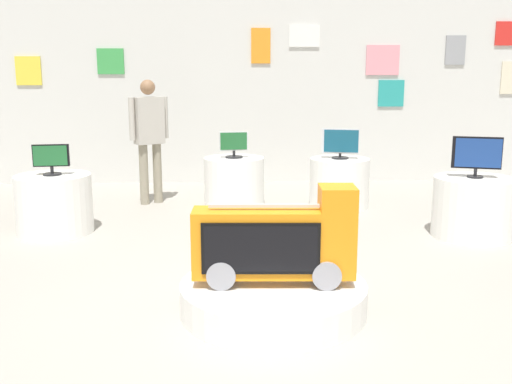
% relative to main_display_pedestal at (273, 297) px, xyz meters
% --- Properties ---
extents(ground_plane, '(30.00, 30.00, 0.00)m').
position_rel_main_display_pedestal_xyz_m(ground_plane, '(-0.11, 0.09, -0.11)').
color(ground_plane, '#9E998E').
extents(back_wall_display, '(11.35, 0.13, 3.05)m').
position_rel_main_display_pedestal_xyz_m(back_wall_display, '(-0.09, 5.42, 1.42)').
color(back_wall_display, silver).
rests_on(back_wall_display, ground).
extents(main_display_pedestal, '(1.40, 1.40, 0.22)m').
position_rel_main_display_pedestal_xyz_m(main_display_pedestal, '(0.00, 0.00, 0.00)').
color(main_display_pedestal, white).
rests_on(main_display_pedestal, ground).
extents(novelty_firetruck_tv, '(1.20, 0.38, 0.74)m').
position_rel_main_display_pedestal_xyz_m(novelty_firetruck_tv, '(0.02, -0.01, 0.42)').
color(novelty_firetruck_tv, gray).
rests_on(novelty_firetruck_tv, main_display_pedestal).
extents(display_pedestal_left_rear, '(0.81, 0.81, 0.66)m').
position_rel_main_display_pedestal_xyz_m(display_pedestal_left_rear, '(-0.27, 3.60, 0.22)').
color(display_pedestal_left_rear, white).
rests_on(display_pedestal_left_rear, ground).
extents(tv_on_left_rear, '(0.39, 0.23, 0.35)m').
position_rel_main_display_pedestal_xyz_m(tv_on_left_rear, '(-0.27, 3.60, 0.73)').
color(tv_on_left_rear, black).
rests_on(tv_on_left_rear, display_pedestal_left_rear).
extents(display_pedestal_center_rear, '(0.83, 0.83, 0.66)m').
position_rel_main_display_pedestal_xyz_m(display_pedestal_center_rear, '(-2.29, 2.33, 0.22)').
color(display_pedestal_center_rear, white).
rests_on(display_pedestal_center_rear, ground).
extents(tv_on_center_rear, '(0.39, 0.20, 0.34)m').
position_rel_main_display_pedestal_xyz_m(tv_on_center_rear, '(-2.29, 2.33, 0.73)').
color(tv_on_center_rear, black).
rests_on(tv_on_center_rear, display_pedestal_center_rear).
extents(display_pedestal_right_rear, '(0.79, 0.79, 0.66)m').
position_rel_main_display_pedestal_xyz_m(display_pedestal_right_rear, '(1.14, 3.46, 0.22)').
color(display_pedestal_right_rear, white).
rests_on(display_pedestal_right_rear, ground).
extents(tv_on_right_rear, '(0.48, 0.23, 0.40)m').
position_rel_main_display_pedestal_xyz_m(tv_on_right_rear, '(1.14, 3.45, 0.75)').
color(tv_on_right_rear, black).
rests_on(tv_on_right_rear, display_pedestal_right_rear).
extents(display_pedestal_far_right, '(0.86, 0.86, 0.66)m').
position_rel_main_display_pedestal_xyz_m(display_pedestal_far_right, '(2.33, 1.96, 0.22)').
color(display_pedestal_far_right, white).
rests_on(display_pedestal_far_right, ground).
extents(tv_on_far_right, '(0.50, 0.19, 0.44)m').
position_rel_main_display_pedestal_xyz_m(tv_on_far_right, '(2.33, 1.96, 0.80)').
color(tv_on_far_right, black).
rests_on(tv_on_far_right, display_pedestal_far_right).
extents(shopper_browsing_near_truck, '(0.49, 0.37, 1.68)m').
position_rel_main_display_pedestal_xyz_m(shopper_browsing_near_truck, '(-1.41, 3.80, 0.87)').
color(shopper_browsing_near_truck, gray).
rests_on(shopper_browsing_near_truck, ground).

